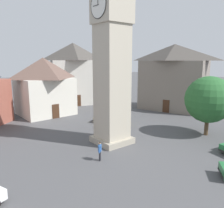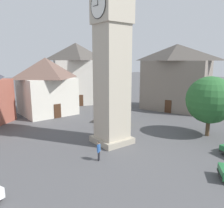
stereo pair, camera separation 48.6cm
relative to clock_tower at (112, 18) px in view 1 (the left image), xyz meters
name	(u,v)px [view 1 (the left image)]	position (x,y,z in m)	size (l,w,h in m)	color
ground_plane	(112,142)	(0.00, 0.00, -12.34)	(200.00, 200.00, 0.00)	#4C4C4F
clock_tower	(112,18)	(0.00, 0.00, 0.00)	(4.14, 4.14, 21.11)	#A59C89
car_blue_kerb	(110,118)	(5.83, -4.27, -11.58)	(4.39, 3.61, 1.53)	gold
pedestrian	(100,149)	(-2.74, 3.49, -11.33)	(0.40, 0.44, 1.69)	black
tree	(209,100)	(-4.85, -9.88, -8.23)	(5.20, 5.20, 6.72)	brown
building_shop_left	(44,86)	(16.32, 0.46, -7.84)	(7.54, 8.02, 8.81)	silver
building_corner_back	(173,77)	(6.04, -18.09, -6.73)	(12.35, 9.40, 11.02)	slate
building_hall_far	(74,73)	(21.96, -7.86, -6.39)	(10.21, 10.85, 11.68)	beige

